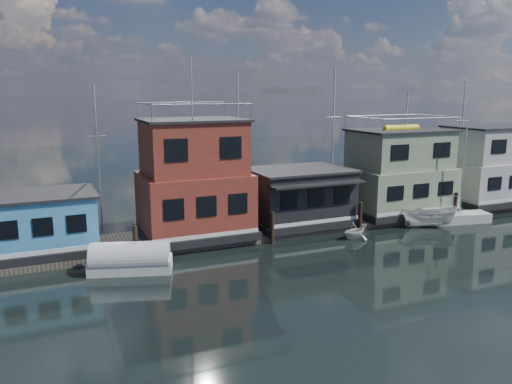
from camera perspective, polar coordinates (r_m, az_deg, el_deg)
name	(u,v)px	position (r m, az deg, el deg)	size (l,w,h in m)	color
ground	(412,282)	(28.42, 17.41, -9.78)	(160.00, 160.00, 0.00)	black
dock	(304,224)	(37.74, 5.56, -3.69)	(48.00, 5.00, 0.40)	#595147
houseboat_blue	(43,223)	(32.84, -23.16, -3.28)	(6.40, 4.90, 3.66)	black
houseboat_red	(194,181)	(33.70, -7.10, 1.23)	(7.40, 5.90, 11.86)	black
houseboat_dark	(299,196)	(36.98, 4.96, -0.47)	(7.40, 6.10, 4.06)	black
houseboat_green	(398,173)	(41.73, 15.95, 2.09)	(8.40, 5.90, 7.03)	black
houseboat_white	(490,166)	(48.63, 25.17, 2.70)	(8.40, 5.90, 6.66)	black
pilings	(320,222)	(35.01, 7.31, -3.42)	(42.28, 0.28, 2.20)	#2D2116
background_masts	(321,143)	(44.23, 7.38, 5.56)	(36.40, 0.16, 12.00)	silver
day_sailer	(459,217)	(41.90, 22.22, -2.65)	(4.91, 2.40, 7.42)	beige
motorboat	(429,217)	(39.58, 19.20, -2.69)	(1.54, 4.10, 1.58)	silver
dinghy_white	(355,231)	(35.23, 11.21, -4.34)	(1.88, 2.18, 1.15)	silver
tarp_runabout	(130,260)	(29.27, -14.16, -7.53)	(4.88, 3.04, 1.85)	white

